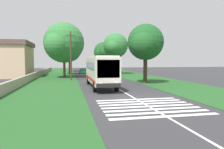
% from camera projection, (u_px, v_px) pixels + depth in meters
% --- Properties ---
extents(ground, '(160.00, 160.00, 0.00)m').
position_uv_depth(ground, '(134.00, 98.00, 18.03)').
color(ground, '#333335').
extents(grass_verge_left, '(120.00, 8.00, 0.04)m').
position_uv_depth(grass_verge_left, '(51.00, 82.00, 31.03)').
color(grass_verge_left, '#235623').
rests_on(grass_verge_left, ground).
extents(grass_verge_right, '(120.00, 8.00, 0.04)m').
position_uv_depth(grass_verge_right, '(154.00, 80.00, 34.33)').
color(grass_verge_right, '#235623').
rests_on(grass_verge_right, ground).
extents(centre_line, '(110.00, 0.16, 0.01)m').
position_uv_depth(centre_line, '(105.00, 81.00, 32.68)').
color(centre_line, silver).
rests_on(centre_line, ground).
extents(coach_bus, '(11.16, 2.62, 3.73)m').
position_uv_depth(coach_bus, '(100.00, 70.00, 25.18)').
color(coach_bus, silver).
rests_on(coach_bus, ground).
extents(zebra_crossing, '(5.85, 6.80, 0.01)m').
position_uv_depth(zebra_crossing, '(149.00, 106.00, 14.65)').
color(zebra_crossing, silver).
rests_on(zebra_crossing, ground).
extents(trailing_car_0, '(4.30, 1.78, 1.43)m').
position_uv_depth(trailing_car_0, '(102.00, 73.00, 45.12)').
color(trailing_car_0, '#145933').
rests_on(trailing_car_0, ground).
extents(trailing_car_1, '(4.30, 1.78, 1.43)m').
position_uv_depth(trailing_car_1, '(83.00, 71.00, 51.70)').
color(trailing_car_1, '#145933').
rests_on(trailing_car_1, ground).
extents(trailing_car_2, '(4.30, 1.78, 1.43)m').
position_uv_depth(trailing_car_2, '(95.00, 70.00, 59.76)').
color(trailing_car_2, gold).
rests_on(trailing_car_2, ground).
extents(trailing_car_3, '(4.30, 1.78, 1.43)m').
position_uv_depth(trailing_car_3, '(91.00, 68.00, 69.18)').
color(trailing_car_3, silver).
rests_on(trailing_car_3, ground).
extents(roadside_tree_left_0, '(6.40, 5.47, 8.44)m').
position_uv_depth(roadside_tree_left_0, '(69.00, 51.00, 49.03)').
color(roadside_tree_left_0, brown).
rests_on(roadside_tree_left_0, grass_verge_left).
extents(roadside_tree_left_1, '(5.42, 4.66, 9.95)m').
position_uv_depth(roadside_tree_left_1, '(70.00, 46.00, 59.04)').
color(roadside_tree_left_1, '#4C3826').
rests_on(roadside_tree_left_1, grass_verge_left).
extents(roadside_tree_left_2, '(8.72, 7.56, 10.35)m').
position_uv_depth(roadside_tree_left_2, '(63.00, 44.00, 39.03)').
color(roadside_tree_left_2, '#4C3826').
rests_on(roadside_tree_left_2, grass_verge_left).
extents(roadside_tree_left_3, '(5.12, 4.43, 8.87)m').
position_uv_depth(roadside_tree_left_3, '(70.00, 50.00, 67.38)').
color(roadside_tree_left_3, brown).
rests_on(roadside_tree_left_3, grass_verge_left).
extents(roadside_tree_right_0, '(6.08, 5.07, 8.34)m').
position_uv_depth(roadside_tree_right_0, '(145.00, 43.00, 29.13)').
color(roadside_tree_right_0, '#3D2D1E').
rests_on(roadside_tree_right_0, grass_verge_right).
extents(roadside_tree_right_1, '(6.00, 5.10, 8.42)m').
position_uv_depth(roadside_tree_right_1, '(108.00, 52.00, 58.60)').
color(roadside_tree_right_1, '#4C3826').
rests_on(roadside_tree_right_1, grass_verge_right).
extents(roadside_tree_right_2, '(6.72, 5.92, 9.78)m').
position_uv_depth(roadside_tree_right_2, '(115.00, 46.00, 49.52)').
color(roadside_tree_right_2, '#4C3826').
rests_on(roadside_tree_right_2, grass_verge_right).
extents(roadside_tree_right_3, '(7.54, 6.64, 9.38)m').
position_uv_depth(roadside_tree_right_3, '(103.00, 53.00, 68.70)').
color(roadside_tree_right_3, brown).
rests_on(roadside_tree_right_3, grass_verge_right).
extents(utility_pole, '(0.24, 1.40, 7.88)m').
position_uv_depth(utility_pole, '(71.00, 55.00, 33.60)').
color(utility_pole, '#473828').
rests_on(utility_pole, grass_verge_left).
extents(roadside_wall, '(70.00, 0.40, 1.08)m').
position_uv_depth(roadside_wall, '(33.00, 76.00, 35.20)').
color(roadside_wall, '#9E937F').
rests_on(roadside_wall, grass_verge_left).
extents(roadside_building, '(10.48, 6.67, 6.97)m').
position_uv_depth(roadside_building, '(14.00, 59.00, 41.05)').
color(roadside_building, beige).
rests_on(roadside_building, ground).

